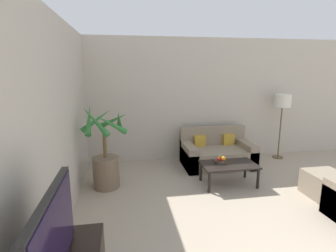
{
  "coord_description": "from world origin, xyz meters",
  "views": [
    {
      "loc": [
        -2.65,
        0.74,
        2.02
      ],
      "look_at": [
        -1.84,
        5.39,
        1.0
      ],
      "focal_mm": 28.0,
      "sensor_mm": 36.0,
      "label": 1
    }
  ],
  "objects_px": {
    "potted_palm": "(106,159)",
    "fruit_bowl": "(220,162)",
    "floor_lamp": "(283,104)",
    "coffee_table": "(229,167)",
    "apple_red": "(219,159)",
    "sofa_loveseat": "(217,154)",
    "ottoman": "(325,185)",
    "apple_green": "(220,157)",
    "orange_fruit": "(224,158)",
    "television": "(53,240)"
  },
  "relations": [
    {
      "from": "television",
      "to": "apple_green",
      "type": "relative_size",
      "value": 12.85
    },
    {
      "from": "television",
      "to": "coffee_table",
      "type": "distance_m",
      "value": 3.48
    },
    {
      "from": "floor_lamp",
      "to": "apple_green",
      "type": "xyz_separation_m",
      "value": [
        -1.85,
        -1.07,
        -0.79
      ]
    },
    {
      "from": "sofa_loveseat",
      "to": "coffee_table",
      "type": "relative_size",
      "value": 1.51
    },
    {
      "from": "sofa_loveseat",
      "to": "ottoman",
      "type": "bearing_deg",
      "value": -53.17
    },
    {
      "from": "coffee_table",
      "to": "ottoman",
      "type": "bearing_deg",
      "value": -26.76
    },
    {
      "from": "television",
      "to": "fruit_bowl",
      "type": "height_order",
      "value": "television"
    },
    {
      "from": "coffee_table",
      "to": "orange_fruit",
      "type": "bearing_deg",
      "value": 154.11
    },
    {
      "from": "floor_lamp",
      "to": "orange_fruit",
      "type": "bearing_deg",
      "value": -147.66
    },
    {
      "from": "television",
      "to": "orange_fruit",
      "type": "height_order",
      "value": "television"
    },
    {
      "from": "potted_palm",
      "to": "apple_green",
      "type": "bearing_deg",
      "value": -4.11
    },
    {
      "from": "apple_red",
      "to": "apple_green",
      "type": "xyz_separation_m",
      "value": [
        0.04,
        0.07,
        0.0
      ]
    },
    {
      "from": "ottoman",
      "to": "potted_palm",
      "type": "bearing_deg",
      "value": 164.78
    },
    {
      "from": "apple_red",
      "to": "floor_lamp",
      "type": "bearing_deg",
      "value": 31.1
    },
    {
      "from": "potted_palm",
      "to": "fruit_bowl",
      "type": "relative_size",
      "value": 7.19
    },
    {
      "from": "apple_red",
      "to": "potted_palm",
      "type": "bearing_deg",
      "value": 173.68
    },
    {
      "from": "potted_palm",
      "to": "orange_fruit",
      "type": "distance_m",
      "value": 2.06
    },
    {
      "from": "ottoman",
      "to": "sofa_loveseat",
      "type": "bearing_deg",
      "value": 126.83
    },
    {
      "from": "apple_green",
      "to": "ottoman",
      "type": "relative_size",
      "value": 0.14
    },
    {
      "from": "television",
      "to": "ottoman",
      "type": "relative_size",
      "value": 1.74
    },
    {
      "from": "fruit_bowl",
      "to": "ottoman",
      "type": "bearing_deg",
      "value": -26.87
    },
    {
      "from": "floor_lamp",
      "to": "sofa_loveseat",
      "type": "bearing_deg",
      "value": -172.0
    },
    {
      "from": "potted_palm",
      "to": "floor_lamp",
      "type": "height_order",
      "value": "floor_lamp"
    },
    {
      "from": "potted_palm",
      "to": "television",
      "type": "bearing_deg",
      "value": -92.76
    },
    {
      "from": "fruit_bowl",
      "to": "apple_red",
      "type": "xyz_separation_m",
      "value": [
        -0.04,
        -0.02,
        0.06
      ]
    },
    {
      "from": "floor_lamp",
      "to": "apple_red",
      "type": "xyz_separation_m",
      "value": [
        -1.89,
        -1.14,
        -0.8
      ]
    },
    {
      "from": "coffee_table",
      "to": "apple_green",
      "type": "relative_size",
      "value": 12.74
    },
    {
      "from": "potted_palm",
      "to": "fruit_bowl",
      "type": "height_order",
      "value": "potted_palm"
    },
    {
      "from": "apple_green",
      "to": "ottoman",
      "type": "bearing_deg",
      "value": -28.38
    },
    {
      "from": "potted_palm",
      "to": "apple_red",
      "type": "relative_size",
      "value": 20.75
    },
    {
      "from": "ottoman",
      "to": "apple_green",
      "type": "bearing_deg",
      "value": 151.62
    },
    {
      "from": "floor_lamp",
      "to": "fruit_bowl",
      "type": "xyz_separation_m",
      "value": [
        -1.85,
        -1.12,
        -0.86
      ]
    },
    {
      "from": "fruit_bowl",
      "to": "apple_green",
      "type": "height_order",
      "value": "apple_green"
    },
    {
      "from": "television",
      "to": "orange_fruit",
      "type": "xyz_separation_m",
      "value": [
        2.19,
        2.6,
        -0.48
      ]
    },
    {
      "from": "coffee_table",
      "to": "apple_red",
      "type": "height_order",
      "value": "apple_red"
    },
    {
      "from": "floor_lamp",
      "to": "coffee_table",
      "type": "relative_size",
      "value": 1.53
    },
    {
      "from": "coffee_table",
      "to": "orange_fruit",
      "type": "height_order",
      "value": "orange_fruit"
    },
    {
      "from": "potted_palm",
      "to": "floor_lamp",
      "type": "xyz_separation_m",
      "value": [
        3.86,
        0.92,
        0.76
      ]
    },
    {
      "from": "apple_red",
      "to": "ottoman",
      "type": "relative_size",
      "value": 0.13
    },
    {
      "from": "fruit_bowl",
      "to": "apple_red",
      "type": "height_order",
      "value": "apple_red"
    },
    {
      "from": "sofa_loveseat",
      "to": "floor_lamp",
      "type": "distance_m",
      "value": 1.9
    },
    {
      "from": "potted_palm",
      "to": "coffee_table",
      "type": "height_order",
      "value": "potted_palm"
    },
    {
      "from": "floor_lamp",
      "to": "coffee_table",
      "type": "height_order",
      "value": "floor_lamp"
    },
    {
      "from": "floor_lamp",
      "to": "ottoman",
      "type": "height_order",
      "value": "floor_lamp"
    },
    {
      "from": "potted_palm",
      "to": "ottoman",
      "type": "relative_size",
      "value": 2.62
    },
    {
      "from": "floor_lamp",
      "to": "coffee_table",
      "type": "bearing_deg",
      "value": -145.37
    },
    {
      "from": "ottoman",
      "to": "orange_fruit",
      "type": "bearing_deg",
      "value": 153.29
    },
    {
      "from": "television",
      "to": "apple_red",
      "type": "relative_size",
      "value": 13.77
    },
    {
      "from": "potted_palm",
      "to": "apple_red",
      "type": "xyz_separation_m",
      "value": [
        1.97,
        -0.22,
        -0.03
      ]
    },
    {
      "from": "apple_red",
      "to": "television",
      "type": "bearing_deg",
      "value": -128.9
    }
  ]
}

